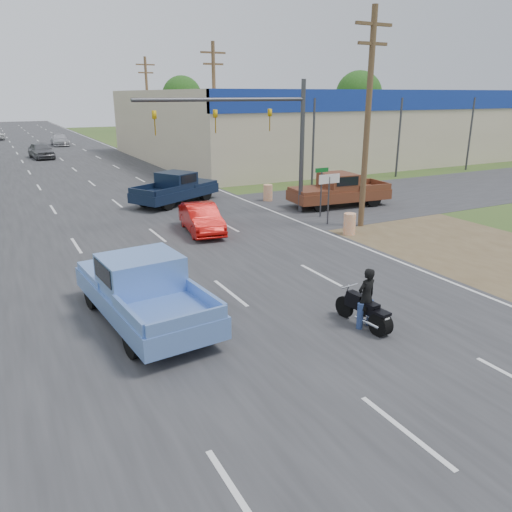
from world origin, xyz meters
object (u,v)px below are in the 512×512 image
rider (366,300)px  brown_pickup (337,190)px  distant_car_grey (41,151)px  motorcycle (366,313)px  navy_pickup (177,188)px  distant_car_silver (60,140)px  red_convertible (201,219)px  blue_pickup (142,288)px

rider → brown_pickup: size_ratio=0.28×
distant_car_grey → rider: bearing=-92.0°
motorcycle → navy_pickup: size_ratio=0.35×
motorcycle → navy_pickup: (0.99, 18.55, 0.47)m
motorcycle → rider: size_ratio=1.25×
motorcycle → distant_car_silver: 59.16m
navy_pickup → distant_car_grey: (-4.92, 27.21, -0.13)m
red_convertible → rider: 11.58m
rider → brown_pickup: (8.92, 13.31, 0.14)m
navy_pickup → distant_car_silver: navy_pickup is taller
motorcycle → rider: bearing=90.0°
red_convertible → navy_pickup: bearing=88.4°
red_convertible → motorcycle: 11.63m
red_convertible → blue_pickup: size_ratio=0.66×
rider → navy_pickup: bearing=-99.0°
red_convertible → distant_car_silver: distant_car_silver is taller
navy_pickup → distant_car_grey: bearing=161.7°
motorcycle → distant_car_silver: bearing=84.5°
rider → distant_car_silver: rider is taller
red_convertible → distant_car_grey: (-3.69, 34.14, 0.14)m
blue_pickup → distant_car_grey: (1.42, 42.33, -0.19)m
red_convertible → rider: rider is taller
red_convertible → distant_car_silver: bearing=98.7°
brown_pickup → rider: bearing=151.9°
rider → navy_pickup: navy_pickup is taller
distant_car_silver → distant_car_grey: bearing=-103.6°
distant_car_grey → distant_car_silver: size_ratio=0.96×
red_convertible → rider: size_ratio=2.46×
red_convertible → blue_pickup: 9.66m
rider → brown_pickup: brown_pickup is taller
red_convertible → distant_car_silver: (-0.18, 47.54, 0.04)m
motorcycle → navy_pickup: bearing=81.1°
navy_pickup → red_convertible: bearing=-38.6°
navy_pickup → distant_car_silver: 40.63m
blue_pickup → motorcycle: bearing=-37.8°
red_convertible → navy_pickup: size_ratio=0.68×
navy_pickup → distant_car_grey: navy_pickup is taller
navy_pickup → brown_pickup: size_ratio=0.99×
brown_pickup → motorcycle: bearing=152.0°
brown_pickup → distant_car_silver: size_ratio=1.22×
blue_pickup → distant_car_silver: 55.94m
navy_pickup → blue_pickup: bearing=-51.3°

